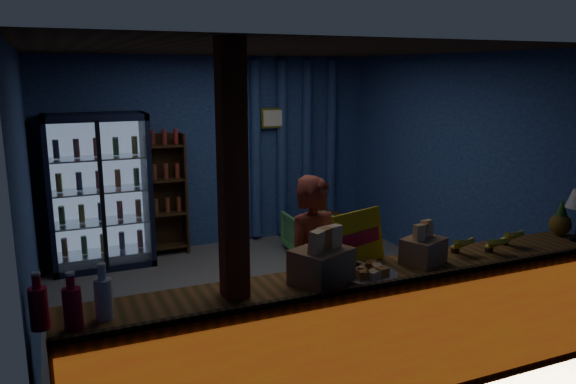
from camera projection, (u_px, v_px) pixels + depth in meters
ground at (274, 299)px, 6.01m from camera, size 4.60×4.60×0.00m
room_walls at (273, 154)px, 5.68m from camera, size 4.60×4.60×4.60m
counter at (370, 333)px, 4.20m from camera, size 4.40×0.57×0.99m
support_post at (234, 244)px, 3.62m from camera, size 0.16×0.16×2.60m
beverage_cooler at (99, 192)px, 6.92m from camera, size 1.20×0.62×1.90m
bottle_shelf at (166, 195)px, 7.41m from camera, size 0.50×0.28×1.60m
curtain_folds at (282, 149)px, 8.04m from camera, size 1.74×0.14×2.50m
framed_picture at (273, 118)px, 7.85m from camera, size 0.36×0.04×0.28m
shopkeeper at (316, 270)px, 4.63m from camera, size 0.65×0.50×1.58m
green_chair at (308, 232)px, 7.56m from camera, size 0.61×0.63×0.54m
side_table at (322, 230)px, 7.79m from camera, size 0.60×0.51×0.55m
yellow_sign at (359, 238)px, 4.26m from camera, size 0.52×0.25×0.41m
soda_bottles at (72, 303)px, 3.23m from camera, size 0.46×0.19×0.34m
snack_box_left at (321, 263)px, 3.88m from camera, size 0.47×0.44×0.40m
snack_box_centre at (423, 249)px, 4.29m from camera, size 0.37×0.34×0.32m
pastry_tray at (366, 273)px, 4.03m from camera, size 0.46×0.46×0.08m
banana_bunches at (487, 241)px, 4.59m from camera, size 0.76×0.29×0.17m
pineapple at (561, 221)px, 5.00m from camera, size 0.19×0.19×0.33m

